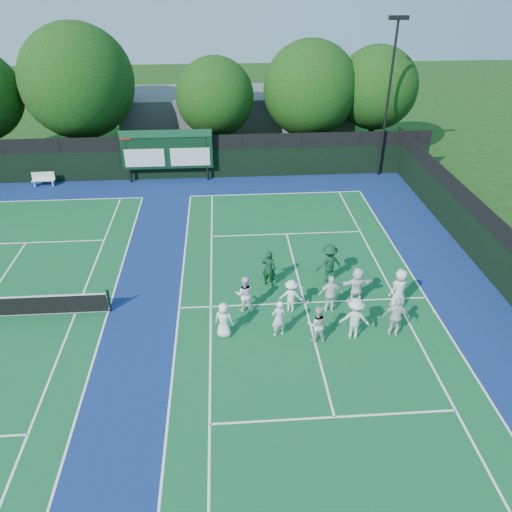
{
  "coord_description": "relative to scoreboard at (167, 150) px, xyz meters",
  "views": [
    {
      "loc": [
        -3.4,
        -16.59,
        13.01
      ],
      "look_at": [
        -2.0,
        3.0,
        1.3
      ],
      "focal_mm": 35.0,
      "sensor_mm": 36.0,
      "label": 1
    }
  ],
  "objects": [
    {
      "name": "bench",
      "position": [
        -8.26,
        -0.22,
        -1.69
      ],
      "size": [
        1.48,
        0.45,
        0.93
      ],
      "color": "white",
      "rests_on": "ground"
    },
    {
      "name": "divider_fence_right",
      "position": [
        16.01,
        -14.59,
        -0.83
      ],
      "size": [
        0.08,
        32.0,
        3.0
      ],
      "color": "black",
      "rests_on": "ground"
    },
    {
      "name": "player_back_4",
      "position": [
        10.98,
        -15.09,
        -1.27
      ],
      "size": [
        1.06,
        0.9,
        1.85
      ],
      "primitive_type": "imported",
      "rotation": [
        0.0,
        0.0,
        3.56
      ],
      "color": "white",
      "rests_on": "ground"
    },
    {
      "name": "tennis_ball_0",
      "position": [
        6.63,
        -14.65,
        -2.16
      ],
      "size": [
        0.07,
        0.07,
        0.07
      ],
      "primitive_type": "sphere",
      "color": "#D8EA1B",
      "rests_on": "ground"
    },
    {
      "name": "player_back_0",
      "position": [
        4.36,
        -14.89,
        -1.35
      ],
      "size": [
        0.88,
        0.73,
        1.68
      ],
      "primitive_type": "imported",
      "rotation": [
        0.0,
        0.0,
        3.02
      ],
      "color": "white",
      "rests_on": "ground"
    },
    {
      "name": "player_front_4",
      "position": [
        10.25,
        -16.96,
        -1.3
      ],
      "size": [
        1.11,
        0.62,
        1.78
      ],
      "primitive_type": "imported",
      "rotation": [
        0.0,
        0.0,
        2.96
      ],
      "color": "silver",
      "rests_on": "ground"
    },
    {
      "name": "light_pole_right",
      "position": [
        14.51,
        0.11,
        4.11
      ],
      "size": [
        1.2,
        0.3,
        10.12
      ],
      "color": "black",
      "rests_on": "ground"
    },
    {
      "name": "player_front_1",
      "position": [
        5.62,
        -16.67,
        -1.36
      ],
      "size": [
        0.69,
        0.54,
        1.66
      ],
      "primitive_type": "imported",
      "rotation": [
        0.0,
        0.0,
        3.41
      ],
      "color": "white",
      "rests_on": "ground"
    },
    {
      "name": "back_fence",
      "position": [
        1.01,
        0.41,
        -0.83
      ],
      "size": [
        34.0,
        0.08,
        3.0
      ],
      "color": "black",
      "rests_on": "ground"
    },
    {
      "name": "tennis_ball_1",
      "position": [
        7.1,
        -13.46,
        -2.16
      ],
      "size": [
        0.07,
        0.07,
        0.07
      ],
      "primitive_type": "sphere",
      "color": "#D8EA1B",
      "rests_on": "ground"
    },
    {
      "name": "coach_right",
      "position": [
        8.37,
        -12.93,
        -1.23
      ],
      "size": [
        1.38,
        1.01,
        1.92
      ],
      "primitive_type": "imported",
      "rotation": [
        0.0,
        0.0,
        3.4
      ],
      "color": "#0F3920",
      "rests_on": "ground"
    },
    {
      "name": "clubhouse",
      "position": [
        5.01,
        8.41,
        -0.19
      ],
      "size": [
        18.0,
        6.0,
        4.0
      ],
      "primitive_type": "cube",
      "color": "#5B5C60",
      "rests_on": "ground"
    },
    {
      "name": "player_front_2",
      "position": [
        7.07,
        -17.08,
        -1.39
      ],
      "size": [
        0.79,
        0.62,
        1.61
      ],
      "primitive_type": "imported",
      "rotation": [
        0.0,
        0.0,
        3.16
      ],
      "color": "silver",
      "rests_on": "ground"
    },
    {
      "name": "tennis_ball_2",
      "position": [
        12.41,
        -15.64,
        -2.16
      ],
      "size": [
        0.07,
        0.07,
        0.07
      ],
      "primitive_type": "sphere",
      "color": "#D8EA1B",
      "rests_on": "ground"
    },
    {
      "name": "player_front_3",
      "position": [
        8.58,
        -16.97,
        -1.28
      ],
      "size": [
        1.28,
        0.89,
        1.82
      ],
      "primitive_type": "imported",
      "rotation": [
        0.0,
        0.0,
        2.95
      ],
      "color": "silver",
      "rests_on": "ground"
    },
    {
      "name": "player_back_1",
      "position": [
        6.32,
        -15.06,
        -1.44
      ],
      "size": [
        1.07,
        0.75,
        1.51
      ],
      "primitive_type": "imported",
      "rotation": [
        0.0,
        0.0,
        2.94
      ],
      "color": "white",
      "rests_on": "ground"
    },
    {
      "name": "coach_left",
      "position": [
        5.57,
        -13.06,
        -1.29
      ],
      "size": [
        0.77,
        0.65,
        1.8
      ],
      "primitive_type": "imported",
      "rotation": [
        0.0,
        0.0,
        2.75
      ],
      "color": "#0E341B",
      "rests_on": "ground"
    },
    {
      "name": "tennis_ball_5",
      "position": [
        9.65,
        -16.04,
        -2.16
      ],
      "size": [
        0.07,
        0.07,
        0.07
      ],
      "primitive_type": "sphere",
      "color": "#D8EA1B",
      "rests_on": "ground"
    },
    {
      "name": "tree_e",
      "position": [
        14.99,
        3.99,
        2.75
      ],
      "size": [
        5.85,
        5.85,
        8.02
      ],
      "color": "black",
      "rests_on": "ground"
    },
    {
      "name": "near_court",
      "position": [
        7.01,
        -14.59,
        -2.18
      ],
      "size": [
        11.05,
        23.85,
        0.01
      ],
      "color": "#11572B",
      "rests_on": "ground"
    },
    {
      "name": "scoreboard",
      "position": [
        0.0,
        0.0,
        0.0
      ],
      "size": [
        6.0,
        0.21,
        3.55
      ],
      "color": "black",
      "rests_on": "ground"
    },
    {
      "name": "player_front_0",
      "position": [
        3.46,
        -16.54,
        -1.41
      ],
      "size": [
        0.87,
        0.7,
        1.55
      ],
      "primitive_type": "imported",
      "rotation": [
        0.0,
        0.0,
        2.84
      ],
      "color": "white",
      "rests_on": "ground"
    },
    {
      "name": "tree_d",
      "position": [
        10.22,
        3.99,
        2.73
      ],
      "size": [
        6.72,
        6.72,
        8.45
      ],
      "color": "black",
      "rests_on": "ground"
    },
    {
      "name": "player_back_2",
      "position": [
        7.99,
        -15.21,
        -1.32
      ],
      "size": [
        1.03,
        0.45,
        1.75
      ],
      "primitive_type": "imported",
      "rotation": [
        0.0,
        0.0,
        3.16
      ],
      "color": "white",
      "rests_on": "ground"
    },
    {
      "name": "tree_c",
      "position": [
        3.43,
        3.99,
        2.33
      ],
      "size": [
        5.51,
        5.51,
        7.42
      ],
      "color": "black",
      "rests_on": "ground"
    },
    {
      "name": "tree_b",
      "position": [
        -5.88,
        3.99,
        3.44
      ],
      "size": [
        7.69,
        7.69,
        9.68
      ],
      "color": "black",
      "rests_on": "ground"
    },
    {
      "name": "ground",
      "position": [
        7.01,
        -15.59,
        -2.19
      ],
      "size": [
        120.0,
        120.0,
        0.0
      ],
      "primitive_type": "plane",
      "color": "#163B10",
      "rests_on": "ground"
    },
    {
      "name": "player_back_3",
      "position": [
        9.24,
        -14.65,
        -1.33
      ],
      "size": [
        1.63,
        0.64,
        1.72
      ],
      "primitive_type": "imported",
      "rotation": [
        0.0,
        0.0,
        3.22
      ],
      "color": "white",
      "rests_on": "ground"
    },
    {
      "name": "court_apron",
      "position": [
        1.01,
        -14.59,
        -2.19
      ],
      "size": [
        34.0,
        32.0,
        0.01
      ],
      "primitive_type": "cube",
      "color": "navy",
      "rests_on": "ground"
    }
  ]
}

